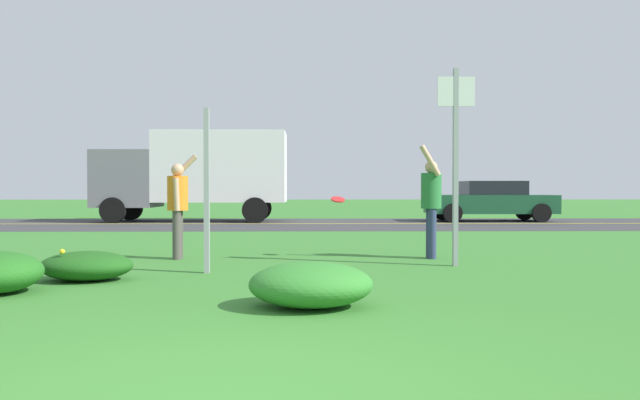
{
  "coord_description": "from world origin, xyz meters",
  "views": [
    {
      "loc": [
        0.53,
        -3.41,
        1.16
      ],
      "look_at": [
        0.7,
        6.54,
        0.99
      ],
      "focal_mm": 36.73,
      "sensor_mm": 36.0,
      "label": 1
    }
  ],
  "objects_px": {
    "sign_post_by_roadside": "(456,148)",
    "frisbee_red": "(338,200)",
    "car_dark_green_center_left": "(491,201)",
    "box_truck_gray": "(196,171)",
    "person_thrower_orange_shirt": "(178,202)",
    "person_catcher_green_shirt": "(431,200)",
    "sign_post_near_path": "(207,191)"
  },
  "relations": [
    {
      "from": "sign_post_by_roadside",
      "to": "frisbee_red",
      "type": "xyz_separation_m",
      "value": [
        -1.71,
        1.31,
        -0.8
      ]
    },
    {
      "from": "car_dark_green_center_left",
      "to": "frisbee_red",
      "type": "bearing_deg",
      "value": -116.17
    },
    {
      "from": "frisbee_red",
      "to": "box_truck_gray",
      "type": "height_order",
      "value": "box_truck_gray"
    },
    {
      "from": "person_thrower_orange_shirt",
      "to": "frisbee_red",
      "type": "height_order",
      "value": "person_thrower_orange_shirt"
    },
    {
      "from": "sign_post_by_roadside",
      "to": "frisbee_red",
      "type": "bearing_deg",
      "value": 142.55
    },
    {
      "from": "frisbee_red",
      "to": "car_dark_green_center_left",
      "type": "xyz_separation_m",
      "value": [
        6.08,
        12.37,
        -0.24
      ]
    },
    {
      "from": "car_dark_green_center_left",
      "to": "box_truck_gray",
      "type": "bearing_deg",
      "value": -180.0
    },
    {
      "from": "sign_post_by_roadside",
      "to": "person_thrower_orange_shirt",
      "type": "distance_m",
      "value": 4.59
    },
    {
      "from": "person_catcher_green_shirt",
      "to": "car_dark_green_center_left",
      "type": "xyz_separation_m",
      "value": [
        4.53,
        12.59,
        -0.25
      ]
    },
    {
      "from": "sign_post_near_path",
      "to": "person_thrower_orange_shirt",
      "type": "bearing_deg",
      "value": 112.6
    },
    {
      "from": "person_thrower_orange_shirt",
      "to": "sign_post_near_path",
      "type": "bearing_deg",
      "value": -67.4
    },
    {
      "from": "sign_post_by_roadside",
      "to": "person_catcher_green_shirt",
      "type": "relative_size",
      "value": 1.57
    },
    {
      "from": "person_catcher_green_shirt",
      "to": "car_dark_green_center_left",
      "type": "bearing_deg",
      "value": 70.22
    },
    {
      "from": "sign_post_by_roadside",
      "to": "person_thrower_orange_shirt",
      "type": "bearing_deg",
      "value": 166.12
    },
    {
      "from": "sign_post_by_roadside",
      "to": "box_truck_gray",
      "type": "relative_size",
      "value": 0.44
    },
    {
      "from": "person_thrower_orange_shirt",
      "to": "box_truck_gray",
      "type": "height_order",
      "value": "box_truck_gray"
    },
    {
      "from": "person_catcher_green_shirt",
      "to": "box_truck_gray",
      "type": "height_order",
      "value": "box_truck_gray"
    },
    {
      "from": "car_dark_green_center_left",
      "to": "box_truck_gray",
      "type": "height_order",
      "value": "box_truck_gray"
    },
    {
      "from": "sign_post_near_path",
      "to": "frisbee_red",
      "type": "height_order",
      "value": "sign_post_near_path"
    },
    {
      "from": "car_dark_green_center_left",
      "to": "box_truck_gray",
      "type": "relative_size",
      "value": 0.67
    },
    {
      "from": "frisbee_red",
      "to": "car_dark_green_center_left",
      "type": "relative_size",
      "value": 0.05
    },
    {
      "from": "sign_post_near_path",
      "to": "sign_post_by_roadside",
      "type": "height_order",
      "value": "sign_post_by_roadside"
    },
    {
      "from": "person_thrower_orange_shirt",
      "to": "frisbee_red",
      "type": "xyz_separation_m",
      "value": [
        2.67,
        0.23,
        0.03
      ]
    },
    {
      "from": "person_thrower_orange_shirt",
      "to": "box_truck_gray",
      "type": "bearing_deg",
      "value": 98.37
    },
    {
      "from": "sign_post_by_roadside",
      "to": "person_catcher_green_shirt",
      "type": "height_order",
      "value": "sign_post_by_roadside"
    },
    {
      "from": "person_thrower_orange_shirt",
      "to": "frisbee_red",
      "type": "relative_size",
      "value": 7.09
    },
    {
      "from": "sign_post_by_roadside",
      "to": "car_dark_green_center_left",
      "type": "distance_m",
      "value": 14.4
    },
    {
      "from": "car_dark_green_center_left",
      "to": "box_truck_gray",
      "type": "distance_m",
      "value": 10.65
    },
    {
      "from": "sign_post_near_path",
      "to": "frisbee_red",
      "type": "xyz_separation_m",
      "value": [
        1.91,
        2.06,
        -0.16
      ]
    },
    {
      "from": "sign_post_near_path",
      "to": "box_truck_gray",
      "type": "bearing_deg",
      "value": 100.28
    },
    {
      "from": "person_thrower_orange_shirt",
      "to": "box_truck_gray",
      "type": "distance_m",
      "value": 12.76
    },
    {
      "from": "sign_post_near_path",
      "to": "person_thrower_orange_shirt",
      "type": "distance_m",
      "value": 1.99
    }
  ]
}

